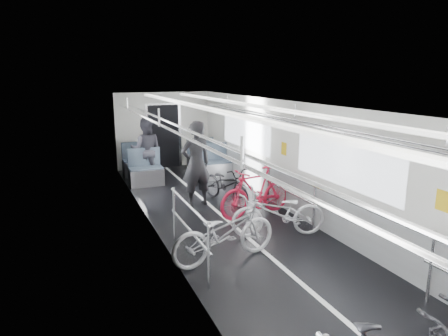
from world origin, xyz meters
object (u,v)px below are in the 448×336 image
Objects in this scene: bike_aisle at (226,184)px; person_standing at (196,164)px; bike_right_mid at (279,213)px; bike_left_far at (225,232)px; person_seated at (146,150)px; bike_right_far at (256,192)px.

bike_aisle is 0.88m from person_standing.
bike_right_mid is at bearing -99.30° from bike_aisle.
bike_left_far is 1.03× the size of person_seated.
person_standing is 1.09× the size of person_seated.
bike_right_far reaches higher than bike_aisle.
person_seated is at bearing -84.03° from person_standing.
person_standing is (-0.69, 0.10, 0.53)m from bike_aisle.
bike_aisle is at bearing -30.97° from bike_left_far.
bike_right_mid is 2.20m from bike_aisle.
bike_right_far is (0.11, 1.14, 0.07)m from bike_right_mid.
person_standing is at bearing 159.01° from bike_aisle.
person_standing reaches higher than bike_aisle.
bike_right_far is (1.41, 1.68, 0.05)m from bike_left_far.
person_seated is (-0.61, 2.56, -0.08)m from person_standing.
bike_left_far is at bearing -125.87° from bike_aisle.
bike_aisle is (-0.24, 1.06, -0.09)m from bike_right_far.
person_standing is (0.47, 2.83, 0.49)m from bike_left_far.
person_seated is at bearing -167.12° from bike_right_far.
person_standing reaches higher than person_seated.
bike_right_far reaches higher than bike_left_far.
bike_left_far is 2.19m from bike_right_far.
bike_right_mid is at bearing -75.53° from bike_left_far.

